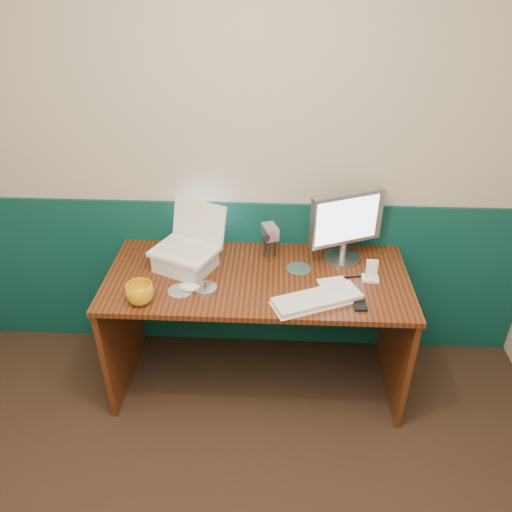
# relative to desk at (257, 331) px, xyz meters

# --- Properties ---
(back_wall) EXTENTS (3.50, 0.04, 2.50)m
(back_wall) POSITION_rel_desk_xyz_m (-0.15, 0.37, 0.88)
(back_wall) COLOR #B9B09C
(back_wall) RESTS_ON ground
(wainscot) EXTENTS (3.48, 0.02, 1.00)m
(wainscot) POSITION_rel_desk_xyz_m (-0.15, 0.36, 0.12)
(wainscot) COLOR #073432
(wainscot) RESTS_ON ground
(desk) EXTENTS (1.60, 0.70, 0.75)m
(desk) POSITION_rel_desk_xyz_m (0.00, 0.00, 0.00)
(desk) COLOR #361809
(desk) RESTS_ON ground
(laptop_riser) EXTENTS (0.35, 0.33, 0.10)m
(laptop_riser) POSITION_rel_desk_xyz_m (-0.39, 0.06, 0.42)
(laptop_riser) COLOR silver
(laptop_riser) RESTS_ON desk
(laptop) EXTENTS (0.40, 0.36, 0.27)m
(laptop) POSITION_rel_desk_xyz_m (-0.39, 0.06, 0.61)
(laptop) COLOR white
(laptop) RESTS_ON laptop_riser
(monitor) EXTENTS (0.42, 0.27, 0.41)m
(monitor) POSITION_rel_desk_xyz_m (0.46, 0.19, 0.58)
(monitor) COLOR #A5A5A9
(monitor) RESTS_ON desk
(keyboard) EXTENTS (0.46, 0.31, 0.03)m
(keyboard) POSITION_rel_desk_xyz_m (0.30, -0.21, 0.39)
(keyboard) COLOR white
(keyboard) RESTS_ON desk
(mouse_right) EXTENTS (0.12, 0.09, 0.04)m
(mouse_right) POSITION_rel_desk_xyz_m (0.40, -0.13, 0.39)
(mouse_right) COLOR silver
(mouse_right) RESTS_ON desk
(mouse_left) EXTENTS (0.12, 0.08, 0.04)m
(mouse_left) POSITION_rel_desk_xyz_m (-0.34, -0.14, 0.39)
(mouse_left) COLOR white
(mouse_left) RESTS_ON desk
(mug) EXTENTS (0.18, 0.18, 0.11)m
(mug) POSITION_rel_desk_xyz_m (-0.56, -0.25, 0.43)
(mug) COLOR gold
(mug) RESTS_ON desk
(camcorder) EXTENTS (0.11, 0.14, 0.18)m
(camcorder) POSITION_rel_desk_xyz_m (0.06, 0.19, 0.46)
(camcorder) COLOR silver
(camcorder) RESTS_ON desk
(cd_spindle) EXTENTS (0.11, 0.11, 0.02)m
(cd_spindle) POSITION_rel_desk_xyz_m (-0.26, -0.14, 0.39)
(cd_spindle) COLOR silver
(cd_spindle) RESTS_ON desk
(cd_loose_a) EXTENTS (0.13, 0.13, 0.00)m
(cd_loose_a) POSITION_rel_desk_xyz_m (-0.38, -0.15, 0.38)
(cd_loose_a) COLOR silver
(cd_loose_a) RESTS_ON desk
(cd_loose_b) EXTENTS (0.13, 0.13, 0.00)m
(cd_loose_b) POSITION_rel_desk_xyz_m (0.22, 0.09, 0.38)
(cd_loose_b) COLOR silver
(cd_loose_b) RESTS_ON desk
(pen) EXTENTS (0.16, 0.04, 0.01)m
(pen) POSITION_rel_desk_xyz_m (0.53, 0.02, 0.38)
(pen) COLOR black
(pen) RESTS_ON desk
(papers) EXTENTS (0.17, 0.14, 0.00)m
(papers) POSITION_rel_desk_xyz_m (0.39, -0.04, 0.38)
(papers) COLOR silver
(papers) RESTS_ON desk
(dock) EXTENTS (0.09, 0.07, 0.02)m
(dock) POSITION_rel_desk_xyz_m (0.59, -0.00, 0.38)
(dock) COLOR white
(dock) RESTS_ON desk
(music_player) EXTENTS (0.06, 0.03, 0.10)m
(music_player) POSITION_rel_desk_xyz_m (0.59, -0.00, 0.44)
(music_player) COLOR white
(music_player) RESTS_ON dock
(pda) EXTENTS (0.07, 0.11, 0.01)m
(pda) POSITION_rel_desk_xyz_m (0.51, -0.22, 0.38)
(pda) COLOR black
(pda) RESTS_ON desk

